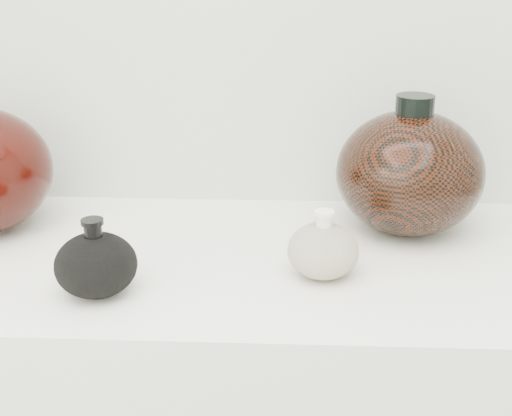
{
  "coord_description": "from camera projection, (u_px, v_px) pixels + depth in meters",
  "views": [
    {
      "loc": [
        0.1,
        -0.05,
        1.37
      ],
      "look_at": [
        0.06,
        0.92,
        0.99
      ],
      "focal_mm": 50.0,
      "sensor_mm": 36.0,
      "label": 1
    }
  ],
  "objects": [
    {
      "name": "black_gourd_vase",
      "position": [
        96.0,
        264.0,
        0.97
      ],
      "size": [
        0.15,
        0.15,
        0.11
      ],
      "color": "black",
      "rests_on": "display_counter"
    },
    {
      "name": "right_round_pot",
      "position": [
        409.0,
        172.0,
        1.16
      ],
      "size": [
        0.31,
        0.31,
        0.23
      ],
      "color": "black",
      "rests_on": "display_counter"
    },
    {
      "name": "room",
      "position": [
        68.0,
        88.0,
        0.33
      ],
      "size": [
        3.04,
        2.42,
        2.64
      ],
      "color": "slate",
      "rests_on": "ground"
    },
    {
      "name": "cream_gourd_vase",
      "position": [
        323.0,
        250.0,
        1.02
      ],
      "size": [
        0.14,
        0.14,
        0.1
      ],
      "color": "beige",
      "rests_on": "display_counter"
    }
  ]
}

